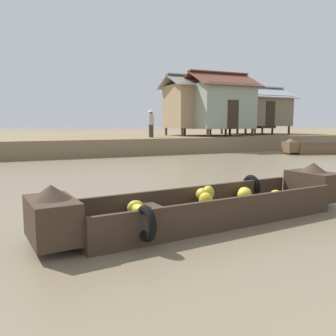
% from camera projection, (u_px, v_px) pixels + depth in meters
% --- Properties ---
extents(ground_plane, '(300.00, 300.00, 0.00)m').
position_uv_depth(ground_plane, '(146.00, 185.00, 10.13)').
color(ground_plane, '#7A6B51').
extents(riverbank_strip, '(160.00, 20.00, 0.90)m').
position_uv_depth(riverbank_strip, '(60.00, 140.00, 26.90)').
color(riverbank_strip, '#7F6B4C').
rests_on(riverbank_strip, ground).
extents(banana_boat, '(6.20, 2.27, 0.91)m').
position_uv_depth(banana_boat, '(210.00, 205.00, 6.33)').
color(banana_boat, '#3D2D21').
rests_on(banana_boat, ground).
extents(fishing_skiff_distant, '(4.25, 1.96, 0.91)m').
position_uv_depth(fishing_skiff_distant, '(319.00, 148.00, 20.28)').
color(fishing_skiff_distant, brown).
rests_on(fishing_skiff_distant, ground).
extents(stilt_house_left, '(4.75, 3.47, 4.12)m').
position_uv_depth(stilt_house_left, '(198.00, 106.00, 24.38)').
color(stilt_house_left, '#4C3826').
rests_on(stilt_house_left, riverbank_strip).
extents(stilt_house_mid_left, '(4.48, 4.02, 4.24)m').
position_uv_depth(stilt_house_mid_left, '(218.00, 106.00, 23.63)').
color(stilt_house_mid_left, '#4C3826').
rests_on(stilt_house_mid_left, riverbank_strip).
extents(stilt_house_mid_right, '(5.11, 4.00, 3.66)m').
position_uv_depth(stilt_house_mid_right, '(255.00, 110.00, 27.24)').
color(stilt_house_mid_right, '#4C3826').
rests_on(stilt_house_mid_right, riverbank_strip).
extents(stilt_house_right, '(4.49, 3.11, 3.78)m').
position_uv_depth(stilt_house_right, '(247.00, 110.00, 28.51)').
color(stilt_house_right, '#4C3826').
rests_on(stilt_house_right, riverbank_strip).
extents(vendor_person, '(0.44, 0.44, 1.66)m').
position_uv_depth(vendor_person, '(151.00, 122.00, 21.19)').
color(vendor_person, '#332D28').
rests_on(vendor_person, riverbank_strip).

